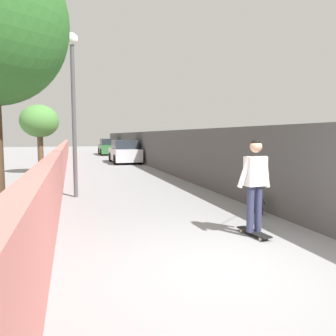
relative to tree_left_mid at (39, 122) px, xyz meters
name	(u,v)px	position (x,y,z in m)	size (l,w,h in m)	color
ground_plane	(112,170)	(1.00, -3.51, -2.49)	(80.00, 80.00, 0.00)	gray
wall_left	(61,161)	(-1.00, -0.98, -1.82)	(48.00, 0.30, 1.35)	#CC726B
fence_right	(167,151)	(-1.00, -6.05, -1.45)	(48.00, 0.30, 2.09)	#4C4C4C
tree_left_mid	(39,122)	(0.00, 0.00, 0.00)	(1.80, 1.80, 3.31)	brown
lamp_post	(73,88)	(-6.81, -1.53, 0.75)	(0.36, 0.36, 4.80)	#4C4C51
skateboard	(254,232)	(-11.78, -4.62, -2.43)	(0.82, 0.29, 0.08)	black
person_skateboarder	(255,178)	(-11.78, -4.62, -1.41)	(0.26, 0.72, 1.70)	#333859
dog	(256,202)	(-10.25, -5.57, -2.22)	(1.83, 1.10, 1.06)	black
car_near	(124,152)	(5.43, -4.90, -1.78)	(4.25, 1.80, 1.54)	silver
car_far	(109,147)	(15.34, -4.90, -1.78)	(4.06, 1.80, 1.54)	#336B38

